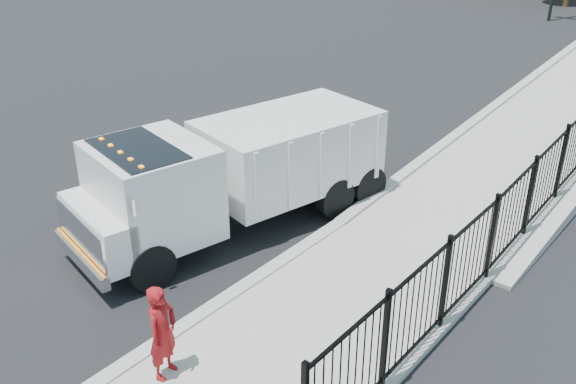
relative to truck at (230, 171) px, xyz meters
The scene contains 4 objects.
ground 3.40m from the truck, 50.95° to the right, with size 120.00×120.00×0.00m, color black.
curb 4.98m from the truck, 66.19° to the right, with size 0.30×12.00×0.16m, color #ADAAA3.
truck is the anchor object (origin of this frame).
worker 5.07m from the truck, 58.71° to the right, with size 0.60×0.40×1.66m, color maroon.
Camera 1 is at (7.25, -6.93, 7.36)m, focal length 40.00 mm.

